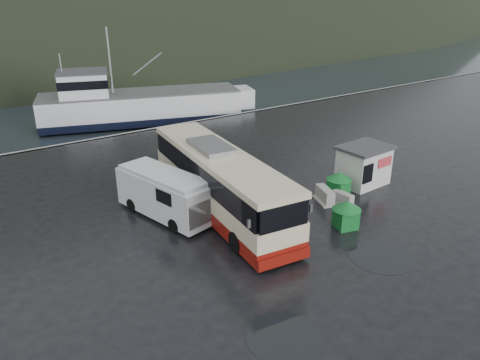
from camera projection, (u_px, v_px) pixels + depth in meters
ground at (252, 226)px, 25.06m from camera, size 160.00×160.00×0.00m
quay_edge at (116, 135)px, 40.28m from camera, size 160.00×0.60×1.50m
coach_bus at (221, 211)px, 26.74m from camera, size 4.72×13.54×3.75m
white_van at (166, 215)px, 26.25m from camera, size 3.51×6.58×2.62m
waste_bin_left at (345, 227)px, 24.98m from camera, size 1.37×1.37×1.54m
waste_bin_right at (338, 195)px, 28.74m from camera, size 1.27×1.27×1.56m
dome_tent at (243, 239)px, 23.78m from camera, size 2.21×2.79×0.99m
ticket_kiosk at (362, 184)px, 30.45m from camera, size 3.43×2.68×2.57m
jersey_barrier_a at (324, 202)px, 27.91m from camera, size 1.38×1.91×0.86m
jersey_barrier_b at (342, 204)px, 27.67m from camera, size 0.77×1.45×0.71m
fishing_trawler at (142, 109)px, 48.81m from camera, size 24.33×12.26×9.54m
puddles at (341, 291)px, 19.78m from camera, size 10.27×4.63×0.01m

